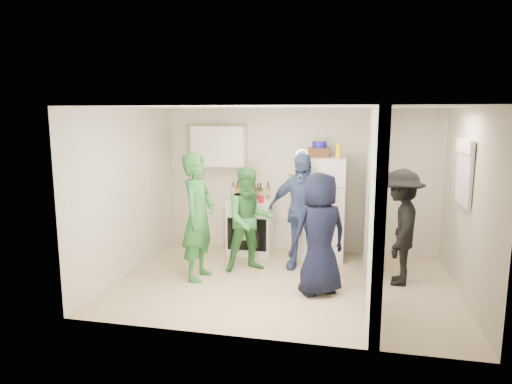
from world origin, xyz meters
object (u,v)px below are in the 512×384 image
stove (251,226)px  person_green_center (250,220)px  fridge (324,208)px  blue_bowl (319,145)px  person_green_left (198,217)px  person_navy (319,234)px  person_denim (301,211)px  wicker_basket (319,152)px  person_nook (400,227)px  yellow_cup_stack_top (339,150)px

stove → person_green_center: 1.00m
fridge → blue_bowl: (-0.10, 0.05, 1.06)m
person_green_left → person_navy: size_ratio=1.12×
fridge → person_denim: person_denim is taller
blue_bowl → person_navy: 1.99m
blue_bowl → person_green_left: 2.39m
wicker_basket → person_nook: bearing=-40.0°
stove → person_denim: (0.95, -0.65, 0.45)m
person_green_center → person_navy: person_navy is taller
person_denim → person_nook: size_ratio=1.10×
wicker_basket → person_nook: wicker_basket is taller
stove → yellow_cup_stack_top: yellow_cup_stack_top is taller
yellow_cup_stack_top → person_navy: size_ratio=0.15×
yellow_cup_stack_top → person_nook: (0.92, -0.89, -1.00)m
blue_bowl → person_green_center: (-0.97, -0.94, -1.11)m
wicker_basket → person_green_left: (-1.62, -1.45, -0.85)m
person_navy → wicker_basket: bearing=-118.0°
stove → yellow_cup_stack_top: bearing=-5.0°
wicker_basket → person_navy: wicker_basket is taller
person_nook → person_navy: bearing=-52.8°
blue_bowl → person_navy: size_ratio=0.14×
wicker_basket → person_green_center: 1.67m
stove → yellow_cup_stack_top: 2.02m
fridge → person_nook: bearing=-40.9°
yellow_cup_stack_top → person_green_left: bearing=-146.2°
fridge → person_green_left: bearing=-140.9°
blue_bowl → person_green_center: blue_bowl is taller
stove → person_green_center: person_green_center is taller
person_denim → person_green_center: bearing=-151.5°
person_green_center → person_navy: bearing=-60.6°
blue_bowl → person_navy: blue_bowl is taller
person_green_center → person_navy: size_ratio=0.97×
fridge → person_denim: size_ratio=0.93×
person_green_left → person_navy: 1.79m
fridge → person_nook: fridge is taller
blue_bowl → person_nook: bearing=-40.0°
stove → blue_bowl: (1.16, 0.02, 1.45)m
person_nook → person_green_center: bearing=-85.0°
fridge → blue_bowl: blue_bowl is taller
person_denim → person_green_left: bearing=-141.9°
person_nook → yellow_cup_stack_top: bearing=-126.3°
person_denim → person_nook: person_denim is taller
yellow_cup_stack_top → person_denim: bearing=-135.4°
blue_bowl → person_denim: size_ratio=0.13×
blue_bowl → yellow_cup_stack_top: bearing=-25.1°
yellow_cup_stack_top → person_navy: yellow_cup_stack_top is taller
person_denim → blue_bowl: bearing=81.9°
person_green_center → person_denim: bearing=-8.7°
blue_bowl → person_denim: bearing=-107.4°
blue_bowl → person_denim: 1.22m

